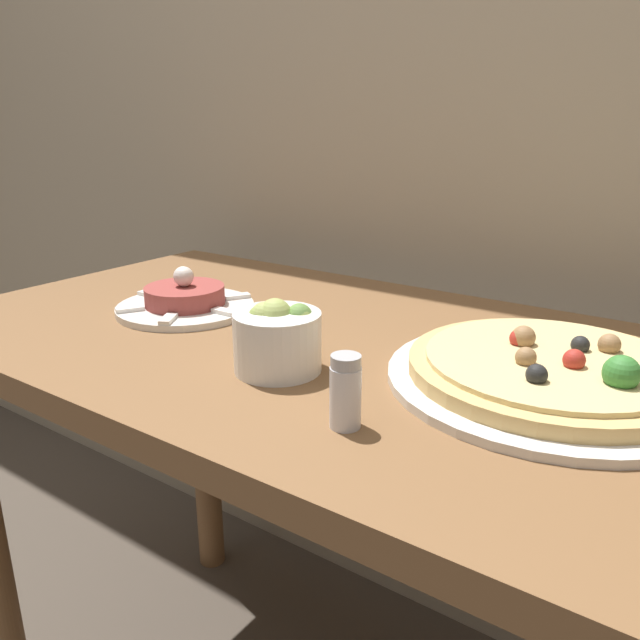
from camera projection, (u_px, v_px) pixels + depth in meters
name	position (u px, v px, depth m)	size (l,w,h in m)	color
dining_table	(340.00, 429.00, 0.85)	(1.18, 0.62, 0.75)	brown
pizza_plate	(553.00, 371.00, 0.68)	(0.35, 0.35, 0.06)	silver
tartare_plate	(185.00, 301.00, 0.94)	(0.21, 0.21, 0.07)	silver
small_bowl	(277.00, 336.00, 0.71)	(0.10, 0.10, 0.08)	white
salt_shaker	(345.00, 392.00, 0.58)	(0.03, 0.03, 0.07)	silver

